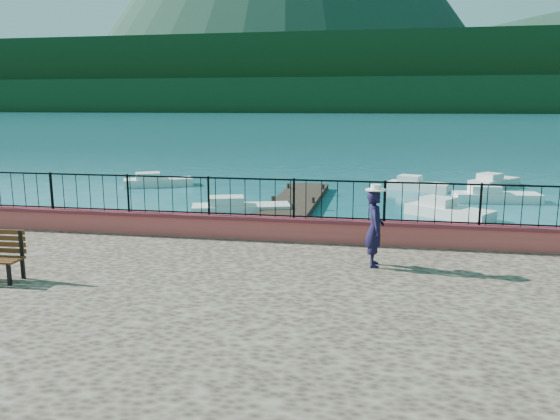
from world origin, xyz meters
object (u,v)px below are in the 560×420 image
(boat_2, at_px, (497,194))
(boat_4, at_px, (418,183))
(boat_5, at_px, (495,179))
(boat_3, at_px, (158,179))
(boat_0, at_px, (241,205))
(boat_1, at_px, (449,208))
(person, at_px, (375,228))

(boat_2, height_order, boat_4, same)
(boat_2, distance_m, boat_5, 5.34)
(boat_2, relative_size, boat_3, 1.03)
(boat_0, distance_m, boat_2, 12.30)
(boat_0, bearing_deg, boat_5, 23.74)
(boat_5, bearing_deg, boat_4, 157.72)
(boat_1, relative_size, boat_3, 0.92)
(person, relative_size, boat_2, 0.41)
(person, bearing_deg, boat_5, -22.85)
(boat_1, relative_size, boat_5, 1.00)
(boat_1, height_order, boat_5, same)
(boat_1, xyz_separation_m, boat_4, (-0.80, 7.11, 0.00))
(boat_0, bearing_deg, boat_2, 7.60)
(boat_3, height_order, boat_4, same)
(boat_0, bearing_deg, boat_4, 29.24)
(boat_1, bearing_deg, boat_4, 131.87)
(boat_0, xyz_separation_m, boat_1, (8.51, 1.00, 0.00))
(boat_0, xyz_separation_m, boat_3, (-6.69, 7.07, 0.00))
(boat_3, distance_m, boat_4, 14.44)
(boat_1, bearing_deg, boat_2, 92.96)
(boat_1, xyz_separation_m, boat_5, (3.52, 9.43, 0.00))
(boat_5, bearing_deg, boat_2, -149.85)
(boat_0, relative_size, boat_2, 1.04)
(person, bearing_deg, boat_1, -19.92)
(boat_0, distance_m, boat_3, 9.73)
(boat_3, relative_size, boat_4, 1.16)
(boat_1, height_order, boat_3, same)
(boat_0, height_order, boat_4, same)
(boat_0, height_order, boat_1, same)
(boat_3, bearing_deg, boat_2, -32.08)
(person, height_order, boat_2, person)
(boat_0, height_order, boat_3, same)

